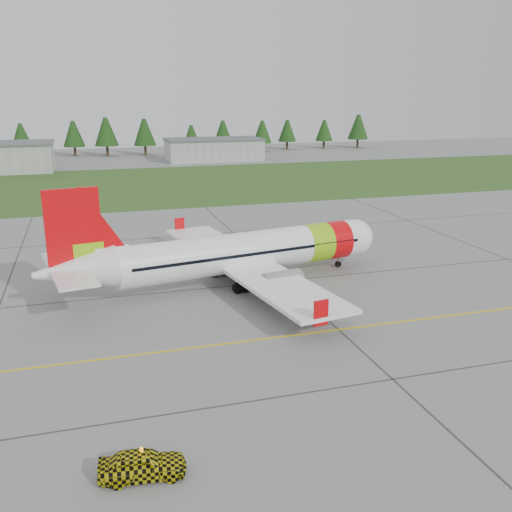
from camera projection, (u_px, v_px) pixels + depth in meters
name	position (u px, v px, depth m)	size (l,w,h in m)	color
ground	(237.00, 404.00, 32.52)	(320.00, 320.00, 0.00)	gray
aircraft	(239.00, 253.00, 52.40)	(32.54, 30.36, 9.91)	white
follow_me_car	(141.00, 439.00, 25.79)	(1.61, 1.37, 4.01)	yellow
grass_strip	(126.00, 186.00, 107.99)	(320.00, 50.00, 0.03)	#30561E
taxi_guideline	(208.00, 346.00, 39.88)	(120.00, 0.25, 0.02)	gold
hangar_east	(214.00, 150.00, 147.29)	(24.00, 12.00, 5.20)	#A8A8A3
treeline	(110.00, 137.00, 158.16)	(160.00, 8.00, 10.00)	#1C3F14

